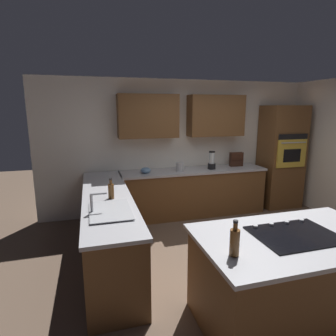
{
  "coord_description": "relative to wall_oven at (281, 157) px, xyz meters",
  "views": [
    {
      "loc": [
        2.0,
        3.19,
        2.04
      ],
      "look_at": [
        0.73,
        -1.32,
        1.05
      ],
      "focal_mm": 29.77,
      "sensor_mm": 36.0,
      "label": 1
    }
  ],
  "objects": [
    {
      "name": "mixing_bowl",
      "position": [
        2.9,
        0.04,
        -0.11
      ],
      "size": [
        0.19,
        0.19,
        0.1
      ],
      "primitive_type": "ellipsoid",
      "color": "#668CB2",
      "rests_on": "countertop_back"
    },
    {
      "name": "lower_cabinets_side",
      "position": [
        3.67,
        1.17,
        -0.63
      ],
      "size": [
        0.6,
        2.9,
        0.86
      ],
      "primitive_type": "cube",
      "color": "brown",
      "rests_on": "ground"
    },
    {
      "name": "dish_soap_bottle",
      "position": [
        3.62,
        1.36,
        -0.05
      ],
      "size": [
        0.08,
        0.08,
        0.27
      ],
      "color": "brown",
      "rests_on": "countertop_side"
    },
    {
      "name": "island_base",
      "position": [
        2.07,
        2.93,
        -0.63
      ],
      "size": [
        1.74,
        0.98,
        0.86
      ],
      "primitive_type": "cube",
      "color": "brown",
      "rests_on": "ground"
    },
    {
      "name": "island_top",
      "position": [
        2.07,
        2.93,
        -0.18
      ],
      "size": [
        1.82,
        1.06,
        0.04
      ],
      "primitive_type": "cube",
      "color": "#B2B2B7",
      "rests_on": "island_base"
    },
    {
      "name": "oil_bottle",
      "position": [
        2.79,
        3.09,
        -0.04
      ],
      "size": [
        0.08,
        0.08,
        0.3
      ],
      "color": "brown",
      "rests_on": "island_top"
    },
    {
      "name": "countertop_side",
      "position": [
        3.67,
        1.17,
        -0.18
      ],
      "size": [
        0.64,
        2.94,
        0.04
      ],
      "primitive_type": "cube",
      "color": "#B2B2B7",
      "rests_on": "lower_cabinets_side"
    },
    {
      "name": "wall_back",
      "position": [
        1.93,
        -0.32,
        0.41
      ],
      "size": [
        6.0,
        0.44,
        2.6
      ],
      "color": "white",
      "rests_on": "ground"
    },
    {
      "name": "kettle",
      "position": [
        2.25,
        0.04,
        -0.08
      ],
      "size": [
        0.14,
        0.14,
        0.16
      ],
      "primitive_type": "cylinder",
      "color": "#B7BABF",
      "rests_on": "countertop_back"
    },
    {
      "name": "wall_oven",
      "position": [
        0.0,
        0.0,
        0.0
      ],
      "size": [
        0.8,
        0.66,
        2.11
      ],
      "color": "brown",
      "rests_on": "ground"
    },
    {
      "name": "blender",
      "position": [
        1.6,
        0.04,
        -0.01
      ],
      "size": [
        0.15,
        0.15,
        0.35
      ],
      "color": "black",
      "rests_on": "countertop_back"
    },
    {
      "name": "lower_cabinets_back",
      "position": [
        1.95,
        -0.0,
        -0.63
      ],
      "size": [
        2.8,
        0.6,
        0.86
      ],
      "primitive_type": "cube",
      "color": "brown",
      "rests_on": "ground"
    },
    {
      "name": "spice_rack",
      "position": [
        1.0,
        -0.08,
        -0.02
      ],
      "size": [
        0.27,
        0.11,
        0.28
      ],
      "color": "#381E14",
      "rests_on": "countertop_back"
    },
    {
      "name": "cooktop",
      "position": [
        2.07,
        2.92,
        -0.15
      ],
      "size": [
        0.76,
        0.56,
        0.03
      ],
      "color": "black",
      "rests_on": "island_top"
    },
    {
      "name": "ground_plane",
      "position": [
        1.85,
        1.72,
        -1.06
      ],
      "size": [
        14.0,
        14.0,
        0.0
      ],
      "primitive_type": "plane",
      "color": "brown"
    },
    {
      "name": "countertop_back",
      "position": [
        1.95,
        -0.0,
        -0.18
      ],
      "size": [
        2.84,
        0.64,
        0.04
      ],
      "primitive_type": "cube",
      "color": "#B2B2B7",
      "rests_on": "lower_cabinets_back"
    },
    {
      "name": "sink_unit",
      "position": [
        3.68,
        1.84,
        -0.14
      ],
      "size": [
        0.46,
        0.7,
        0.23
      ],
      "color": "#515456",
      "rests_on": "countertop_side"
    }
  ]
}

